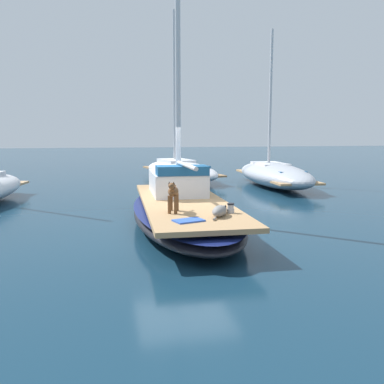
% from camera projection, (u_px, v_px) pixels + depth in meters
% --- Properties ---
extents(ground_plane, '(120.00, 120.00, 0.00)m').
position_uv_depth(ground_plane, '(184.00, 226.00, 10.39)').
color(ground_plane, '#143347').
extents(sailboat_main, '(2.75, 7.31, 0.66)m').
position_uv_depth(sailboat_main, '(184.00, 213.00, 10.34)').
color(sailboat_main, black).
rests_on(sailboat_main, ground).
extents(mast_main, '(0.14, 2.27, 7.75)m').
position_uv_depth(mast_main, '(179.00, 62.00, 10.54)').
color(mast_main, silver).
rests_on(mast_main, sailboat_main).
extents(cabin_house, '(1.47, 2.26, 0.84)m').
position_uv_depth(cabin_house, '(177.00, 182.00, 11.34)').
color(cabin_house, silver).
rests_on(cabin_house, sailboat_main).
extents(dog_grey, '(0.55, 0.87, 0.22)m').
position_uv_depth(dog_grey, '(220.00, 211.00, 8.31)').
color(dog_grey, gray).
rests_on(dog_grey, sailboat_main).
extents(dog_brown, '(0.36, 0.93, 0.70)m').
position_uv_depth(dog_brown, '(173.00, 193.00, 8.64)').
color(dog_brown, brown).
rests_on(dog_brown, sailboat_main).
extents(deck_winch, '(0.16, 0.16, 0.21)m').
position_uv_depth(deck_winch, '(231.00, 208.00, 8.64)').
color(deck_winch, '#B7B7BC').
rests_on(deck_winch, sailboat_main).
extents(deck_towel, '(0.64, 0.51, 0.03)m').
position_uv_depth(deck_towel, '(189.00, 220.00, 7.82)').
color(deck_towel, blue).
rests_on(deck_towel, sailboat_main).
extents(moored_boat_far_astern, '(3.79, 7.56, 8.42)m').
position_uv_depth(moored_boat_far_astern, '(180.00, 170.00, 20.60)').
color(moored_boat_far_astern, white).
rests_on(moored_boat_far_astern, ground).
extents(moored_boat_starboard_side, '(2.63, 7.14, 6.90)m').
position_uv_depth(moored_boat_starboard_side, '(274.00, 174.00, 18.12)').
color(moored_boat_starboard_side, '#B2B7C1').
rests_on(moored_boat_starboard_side, ground).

